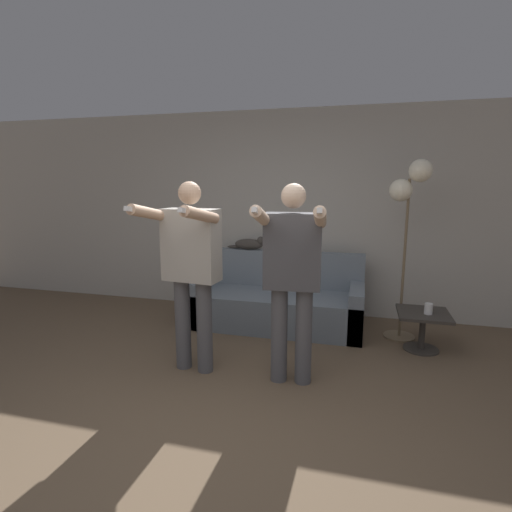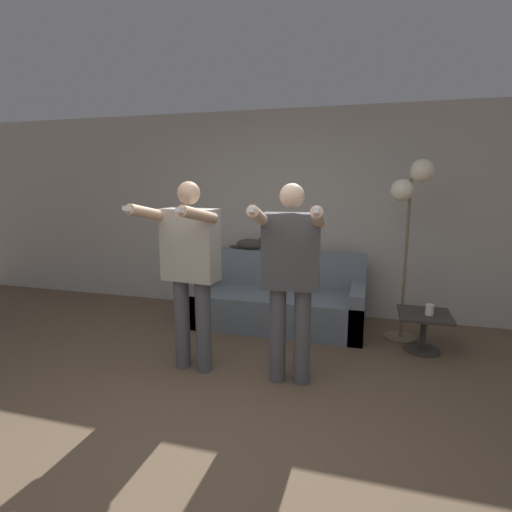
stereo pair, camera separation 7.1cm
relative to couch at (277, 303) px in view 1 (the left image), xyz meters
name	(u,v)px [view 1 (the left image)]	position (x,y,z in m)	size (l,w,h in m)	color
ground_plane	(211,438)	(0.02, -2.25, -0.27)	(16.00, 16.00, 0.00)	brown
wall_back	(289,213)	(0.02, 0.61, 1.03)	(10.00, 0.05, 2.60)	#B7B2A8
couch	(277,303)	(0.00, 0.00, 0.00)	(2.01, 0.83, 0.86)	slate
person_left	(191,263)	(-0.50, -1.35, 0.73)	(0.61, 0.71, 1.71)	#56565B
person_right	(292,270)	(0.40, -1.35, 0.72)	(0.57, 0.69, 1.69)	#56565B
cat	(250,244)	(-0.42, 0.30, 0.66)	(0.51, 0.14, 0.17)	#3D3833
floor_lamp	(409,197)	(1.41, -0.04, 1.27)	(0.42, 0.34, 1.93)	#756047
side_table	(423,323)	(1.59, -0.34, 0.02)	(0.50, 0.50, 0.40)	#38332D
cup	(428,309)	(1.62, -0.38, 0.18)	(0.08, 0.08, 0.11)	white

